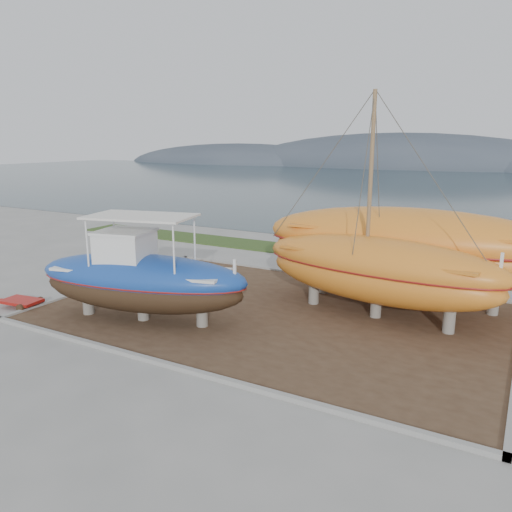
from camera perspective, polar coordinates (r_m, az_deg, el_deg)
The scene contains 11 objects.
ground at distance 17.65m, azimuth -4.21°, elevation -10.35°, with size 140.00×140.00×0.00m, color gray.
dirt_patch at distance 20.85m, azimuth 1.88°, elevation -6.47°, with size 18.00×12.00×0.06m, color #422D1E.
curb_frame at distance 20.83m, azimuth 1.88°, elevation -6.35°, with size 18.60×12.60×0.15m, color gray, non-canonical shape.
grass_strip at distance 31.12m, azimuth 11.68°, elevation -0.12°, with size 44.00×3.00×0.08m, color #284219.
sea at distance 84.24m, azimuth 23.21°, elevation 7.29°, with size 260.00×100.00×0.04m, color #1A2F35, non-canonical shape.
mountain_ridge at distance 138.93m, azimuth 25.84°, elevation 8.93°, with size 200.00×36.00×20.00m, color #333D49, non-canonical shape.
blue_caique at distance 19.87m, azimuth -13.01°, elevation -1.40°, with size 8.69×2.72×4.18m, color #19429B, non-canonical shape.
white_dinghy at distance 25.66m, azimuth -13.02°, elevation -1.64°, with size 3.79×1.42×1.14m, color white, non-canonical shape.
orange_sailboat at distance 19.82m, azimuth 14.14°, elevation 5.30°, with size 9.93×2.93×8.80m, color orange, non-canonical shape.
orange_bare_hull at distance 22.34m, azimuth 16.72°, elevation -0.18°, with size 12.40×3.72×4.06m, color orange, non-canonical shape.
red_trailer at distance 23.75m, azimuth -25.21°, elevation -4.92°, with size 2.43×1.22×0.34m, color #AF1913, non-canonical shape.
Camera 1 is at (9.00, -13.46, 7.02)m, focal length 35.00 mm.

